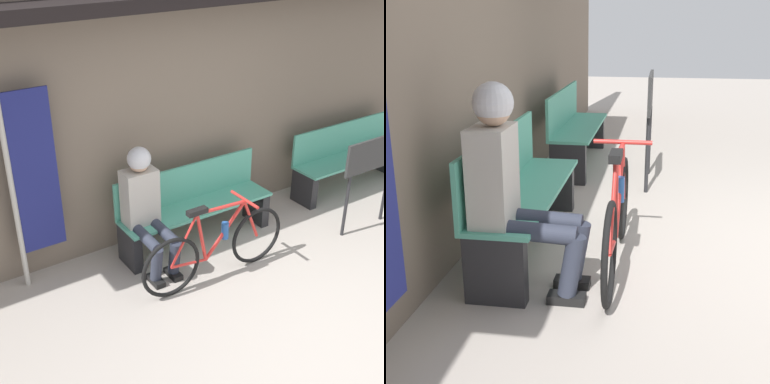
% 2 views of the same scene
% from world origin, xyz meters
% --- Properties ---
extents(ground_plane, '(24.00, 24.00, 0.00)m').
position_xyz_m(ground_plane, '(0.00, 0.00, 0.00)').
color(ground_plane, '#ADA399').
extents(storefront_wall, '(12.00, 0.56, 3.20)m').
position_xyz_m(storefront_wall, '(0.00, 2.28, 1.66)').
color(storefront_wall, '#756656').
rests_on(storefront_wall, ground_plane).
extents(park_bench_near, '(1.73, 0.42, 0.84)m').
position_xyz_m(park_bench_near, '(-0.12, 1.87, 0.40)').
color(park_bench_near, '#51A88E').
rests_on(park_bench_near, ground_plane).
extents(bicycle, '(1.62, 0.40, 0.83)m').
position_xyz_m(bicycle, '(-0.33, 1.17, 0.35)').
color(bicycle, black).
rests_on(bicycle, ground_plane).
extents(person_seated, '(0.34, 0.66, 1.25)m').
position_xyz_m(person_seated, '(-0.77, 1.75, 0.71)').
color(person_seated, '#2D3342').
rests_on(person_seated, ground_plane).
extents(park_bench_far, '(1.71, 0.42, 0.84)m').
position_xyz_m(park_bench_far, '(2.27, 1.87, 0.40)').
color(park_bench_far, '#51A88E').
rests_on(park_bench_far, ground_plane).
extents(banner_pole, '(0.45, 0.05, 1.89)m').
position_xyz_m(banner_pole, '(-1.74, 2.07, 1.07)').
color(banner_pole, '#B7B2A8').
rests_on(banner_pole, ground_plane).
extents(signboard, '(0.81, 0.04, 1.08)m').
position_xyz_m(signboard, '(1.63, 1.03, 0.81)').
color(signboard, '#232326').
rests_on(signboard, ground_plane).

